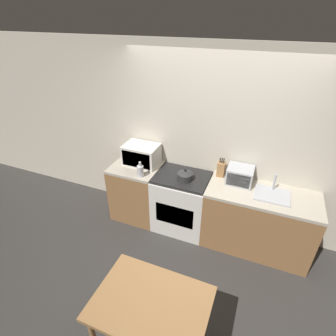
{
  "coord_description": "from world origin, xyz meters",
  "views": [
    {
      "loc": [
        0.62,
        -2.18,
        2.88
      ],
      "look_at": [
        -0.52,
        0.62,
        1.05
      ],
      "focal_mm": 28.0,
      "sensor_mm": 36.0,
      "label": 1
    }
  ],
  "objects_px": {
    "stove_range": "(182,202)",
    "bottle": "(140,171)",
    "dining_table": "(151,309)",
    "toaster_oven": "(240,175)",
    "microwave": "(141,155)",
    "kettle": "(185,175)"
  },
  "relations": [
    {
      "from": "bottle",
      "to": "stove_range",
      "type": "bearing_deg",
      "value": 21.78
    },
    {
      "from": "bottle",
      "to": "toaster_oven",
      "type": "distance_m",
      "value": 1.34
    },
    {
      "from": "microwave",
      "to": "kettle",
      "type": "bearing_deg",
      "value": -12.56
    },
    {
      "from": "bottle",
      "to": "microwave",
      "type": "bearing_deg",
      "value": 114.3
    },
    {
      "from": "stove_range",
      "to": "microwave",
      "type": "bearing_deg",
      "value": 171.02
    },
    {
      "from": "kettle",
      "to": "microwave",
      "type": "xyz_separation_m",
      "value": [
        -0.74,
        0.16,
        0.08
      ]
    },
    {
      "from": "kettle",
      "to": "dining_table",
      "type": "relative_size",
      "value": 0.21
    },
    {
      "from": "stove_range",
      "to": "toaster_oven",
      "type": "distance_m",
      "value": 0.95
    },
    {
      "from": "toaster_oven",
      "to": "microwave",
      "type": "bearing_deg",
      "value": -178.59
    },
    {
      "from": "stove_range",
      "to": "bottle",
      "type": "xyz_separation_m",
      "value": [
        -0.54,
        -0.22,
        0.54
      ]
    },
    {
      "from": "kettle",
      "to": "stove_range",
      "type": "bearing_deg",
      "value": 134.53
    },
    {
      "from": "stove_range",
      "to": "dining_table",
      "type": "relative_size",
      "value": 0.92
    },
    {
      "from": "stove_range",
      "to": "toaster_oven",
      "type": "relative_size",
      "value": 2.7
    },
    {
      "from": "dining_table",
      "to": "microwave",
      "type": "bearing_deg",
      "value": 118.79
    },
    {
      "from": "dining_table",
      "to": "stove_range",
      "type": "bearing_deg",
      "value": 100.86
    },
    {
      "from": "dining_table",
      "to": "toaster_oven",
      "type": "bearing_deg",
      "value": 77.67
    },
    {
      "from": "toaster_oven",
      "to": "dining_table",
      "type": "relative_size",
      "value": 0.34
    },
    {
      "from": "toaster_oven",
      "to": "kettle",
      "type": "bearing_deg",
      "value": -163.88
    },
    {
      "from": "stove_range",
      "to": "bottle",
      "type": "distance_m",
      "value": 0.79
    },
    {
      "from": "toaster_oven",
      "to": "bottle",
      "type": "bearing_deg",
      "value": -164.43
    },
    {
      "from": "stove_range",
      "to": "microwave",
      "type": "height_order",
      "value": "microwave"
    },
    {
      "from": "bottle",
      "to": "dining_table",
      "type": "bearing_deg",
      "value": -60.3
    }
  ]
}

